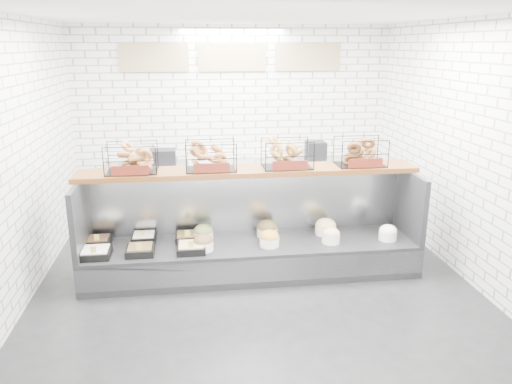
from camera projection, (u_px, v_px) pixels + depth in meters
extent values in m
plane|color=black|center=(255.00, 283.00, 5.87)|extent=(5.50, 5.50, 0.00)
cube|color=white|center=(233.00, 121.00, 8.06)|extent=(5.00, 0.02, 3.00)
cube|color=white|center=(14.00, 165.00, 5.13)|extent=(0.02, 5.50, 3.00)
cube|color=white|center=(469.00, 152.00, 5.76)|extent=(0.02, 5.50, 3.00)
cube|color=white|center=(255.00, 13.00, 5.02)|extent=(5.00, 5.50, 0.02)
cube|color=tan|center=(154.00, 58.00, 7.59)|extent=(1.05, 0.03, 0.42)
cube|color=tan|center=(232.00, 57.00, 7.74)|extent=(1.05, 0.03, 0.42)
cube|color=tan|center=(308.00, 57.00, 7.89)|extent=(1.05, 0.03, 0.42)
cube|color=black|center=(252.00, 257.00, 6.10)|extent=(4.00, 0.90, 0.40)
cube|color=#93969B|center=(256.00, 271.00, 5.68)|extent=(4.00, 0.03, 0.28)
cube|color=#93969B|center=(248.00, 200.00, 6.32)|extent=(4.00, 0.08, 0.80)
cube|color=black|center=(80.00, 218.00, 5.68)|extent=(0.06, 0.90, 0.80)
cube|color=black|center=(409.00, 204.00, 6.17)|extent=(0.06, 0.90, 0.80)
cube|color=black|center=(96.00, 253.00, 5.61)|extent=(0.33, 0.33, 0.08)
cube|color=white|center=(96.00, 250.00, 5.60)|extent=(0.28, 0.28, 0.04)
cube|color=gold|center=(93.00, 250.00, 5.47)|extent=(0.06, 0.01, 0.08)
cube|color=black|center=(99.00, 242.00, 5.93)|extent=(0.28, 0.28, 0.08)
cube|color=brown|center=(99.00, 239.00, 5.92)|extent=(0.23, 0.23, 0.04)
cube|color=gold|center=(97.00, 238.00, 5.82)|extent=(0.06, 0.01, 0.08)
cube|color=black|center=(140.00, 251.00, 5.68)|extent=(0.31, 0.31, 0.08)
cube|color=brown|center=(140.00, 248.00, 5.67)|extent=(0.26, 0.26, 0.04)
cube|color=gold|center=(139.00, 247.00, 5.55)|extent=(0.06, 0.01, 0.08)
cube|color=black|center=(144.00, 238.00, 6.05)|extent=(0.28, 0.28, 0.08)
cube|color=white|center=(144.00, 235.00, 6.04)|extent=(0.24, 0.24, 0.04)
cube|color=gold|center=(143.00, 234.00, 5.93)|extent=(0.06, 0.01, 0.08)
cube|color=black|center=(191.00, 248.00, 5.75)|extent=(0.33, 0.33, 0.08)
cube|color=#D2AF81|center=(191.00, 245.00, 5.74)|extent=(0.28, 0.28, 0.04)
cube|color=gold|center=(191.00, 245.00, 5.61)|extent=(0.06, 0.01, 0.08)
cube|color=black|center=(188.00, 237.00, 6.06)|extent=(0.29, 0.29, 0.08)
cube|color=brown|center=(188.00, 235.00, 6.05)|extent=(0.25, 0.25, 0.04)
cube|color=gold|center=(187.00, 234.00, 5.94)|extent=(0.06, 0.01, 0.08)
cylinder|color=white|center=(203.00, 246.00, 5.78)|extent=(0.23, 0.23, 0.11)
ellipsoid|color=brown|center=(203.00, 241.00, 5.76)|extent=(0.23, 0.23, 0.16)
cylinder|color=white|center=(203.00, 236.00, 6.08)|extent=(0.24, 0.24, 0.11)
ellipsoid|color=olive|center=(203.00, 231.00, 6.06)|extent=(0.24, 0.24, 0.17)
cylinder|color=white|center=(269.00, 241.00, 5.90)|extent=(0.24, 0.24, 0.11)
ellipsoid|color=orange|center=(269.00, 237.00, 5.89)|extent=(0.23, 0.23, 0.16)
cylinder|color=white|center=(267.00, 232.00, 6.21)|extent=(0.26, 0.26, 0.11)
ellipsoid|color=brown|center=(267.00, 227.00, 6.19)|extent=(0.26, 0.26, 0.18)
cylinder|color=white|center=(331.00, 238.00, 6.00)|extent=(0.22, 0.22, 0.11)
ellipsoid|color=#D7B484|center=(331.00, 234.00, 5.98)|extent=(0.21, 0.21, 0.15)
cylinder|color=white|center=(325.00, 230.00, 6.27)|extent=(0.26, 0.26, 0.11)
ellipsoid|color=#F4D27C|center=(326.00, 225.00, 6.26)|extent=(0.26, 0.26, 0.18)
cylinder|color=white|center=(388.00, 235.00, 6.09)|extent=(0.22, 0.22, 0.11)
ellipsoid|color=white|center=(388.00, 231.00, 6.07)|extent=(0.21, 0.21, 0.15)
cube|color=#4C2710|center=(249.00, 171.00, 6.01)|extent=(4.10, 0.50, 0.06)
cube|color=black|center=(131.00, 158.00, 5.78)|extent=(0.60, 0.38, 0.34)
cube|color=#581A10|center=(130.00, 170.00, 5.62)|extent=(0.42, 0.02, 0.11)
cube|color=black|center=(211.00, 156.00, 5.90)|extent=(0.60, 0.38, 0.34)
cube|color=#581A10|center=(212.00, 168.00, 5.74)|extent=(0.42, 0.02, 0.11)
cube|color=black|center=(287.00, 154.00, 6.02)|extent=(0.60, 0.38, 0.34)
cube|color=#581A10|center=(290.00, 166.00, 5.85)|extent=(0.42, 0.02, 0.11)
cube|color=black|center=(361.00, 152.00, 6.13)|extent=(0.60, 0.38, 0.34)
cube|color=#581A10|center=(366.00, 163.00, 5.97)|extent=(0.42, 0.02, 0.11)
cube|color=#93969B|center=(236.00, 189.00, 8.05)|extent=(4.00, 0.60, 0.90)
cube|color=black|center=(163.00, 157.00, 7.71)|extent=(0.40, 0.30, 0.24)
cube|color=silver|center=(200.00, 158.00, 7.80)|extent=(0.35, 0.28, 0.18)
cylinder|color=#C87832|center=(280.00, 155.00, 7.92)|extent=(0.09, 0.09, 0.22)
cube|color=black|center=(316.00, 151.00, 8.01)|extent=(0.30, 0.30, 0.30)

